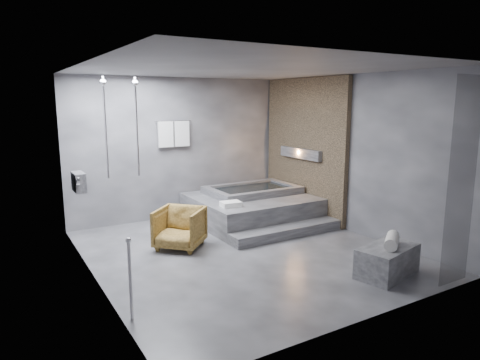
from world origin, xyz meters
TOP-DOWN VIEW (x-y plane):
  - room at (0.40, 0.24)m, footprint 5.00×5.04m
  - tub_deck at (1.05, 1.45)m, footprint 2.20×2.00m
  - tub_step at (1.05, 0.27)m, footprint 2.20×0.36m
  - concrete_bench at (1.20, -1.79)m, footprint 1.00×0.69m
  - driftwood_chair at (-0.79, 0.69)m, footprint 1.01×1.01m
  - rolled_towel at (1.22, -1.82)m, footprint 0.49×0.42m
  - deck_towel at (0.28, 0.91)m, footprint 0.37×0.29m

SIDE VIEW (x-z plane):
  - tub_step at x=1.05m, z-range 0.00..0.18m
  - concrete_bench at x=1.20m, z-range 0.00..0.41m
  - tub_deck at x=1.05m, z-range 0.00..0.50m
  - driftwood_chair at x=-0.79m, z-range 0.00..0.66m
  - rolled_towel at x=1.22m, z-range 0.41..0.58m
  - deck_towel at x=0.28m, z-range 0.50..0.59m
  - room at x=0.40m, z-range 0.32..3.14m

